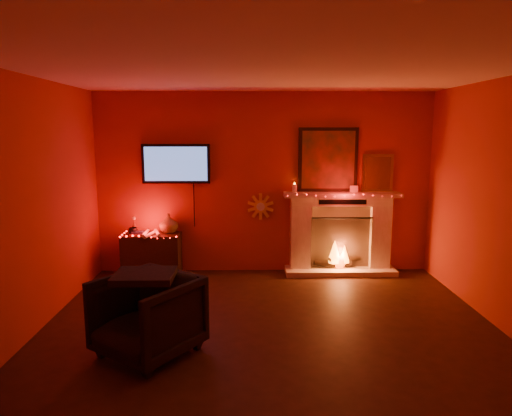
{
  "coord_description": "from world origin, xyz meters",
  "views": [
    {
      "loc": [
        -0.23,
        -4.3,
        2.14
      ],
      "look_at": [
        -0.13,
        1.7,
        1.11
      ],
      "focal_mm": 32.0,
      "sensor_mm": 36.0,
      "label": 1
    }
  ],
  "objects_px": {
    "tv": "(176,164)",
    "sunburst_clock": "(261,207)",
    "armchair": "(147,316)",
    "fireplace": "(340,225)",
    "console_table": "(153,251)"
  },
  "relations": [
    {
      "from": "sunburst_clock",
      "to": "armchair",
      "type": "relative_size",
      "value": 0.47
    },
    {
      "from": "tv",
      "to": "console_table",
      "type": "bearing_deg",
      "value": -151.71
    },
    {
      "from": "console_table",
      "to": "tv",
      "type": "bearing_deg",
      "value": 28.29
    },
    {
      "from": "sunburst_clock",
      "to": "console_table",
      "type": "bearing_deg",
      "value": -172.34
    },
    {
      "from": "fireplace",
      "to": "tv",
      "type": "xyz_separation_m",
      "value": [
        -2.44,
        0.06,
        0.92
      ]
    },
    {
      "from": "fireplace",
      "to": "sunburst_clock",
      "type": "xyz_separation_m",
      "value": [
        -1.19,
        0.09,
        0.28
      ]
    },
    {
      "from": "tv",
      "to": "sunburst_clock",
      "type": "xyz_separation_m",
      "value": [
        1.25,
        0.03,
        -0.65
      ]
    },
    {
      "from": "fireplace",
      "to": "tv",
      "type": "bearing_deg",
      "value": 178.5
    },
    {
      "from": "tv",
      "to": "console_table",
      "type": "relative_size",
      "value": 1.34
    },
    {
      "from": "tv",
      "to": "armchair",
      "type": "distance_m",
      "value": 2.91
    },
    {
      "from": "fireplace",
      "to": "armchair",
      "type": "distance_m",
      "value": 3.48
    },
    {
      "from": "tv",
      "to": "armchair",
      "type": "xyz_separation_m",
      "value": [
        0.1,
        -2.62,
        -1.26
      ]
    },
    {
      "from": "sunburst_clock",
      "to": "armchair",
      "type": "bearing_deg",
      "value": -113.52
    },
    {
      "from": "tv",
      "to": "sunburst_clock",
      "type": "bearing_deg",
      "value": 1.24
    },
    {
      "from": "armchair",
      "to": "sunburst_clock",
      "type": "bearing_deg",
      "value": 102.38
    }
  ]
}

